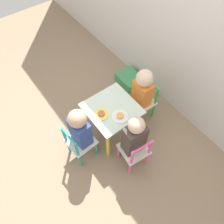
{
  "coord_description": "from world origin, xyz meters",
  "views": [
    {
      "loc": [
        1.01,
        -0.76,
        2.25
      ],
      "look_at": [
        0.0,
        0.0,
        0.4
      ],
      "focal_mm": 35.0,
      "sensor_mm": 36.0,
      "label": 1
    }
  ],
  "objects_px": {
    "child_right": "(133,137)",
    "plate_front": "(101,114)",
    "chair_teal": "(79,143)",
    "child_back": "(141,92)",
    "chair_green": "(143,101)",
    "chair_pink": "(135,151)",
    "kids_table": "(112,113)",
    "child_front": "(82,130)",
    "plate_right": "(120,116)",
    "storage_bin": "(130,79)"
  },
  "relations": [
    {
      "from": "kids_table",
      "to": "storage_bin",
      "type": "bearing_deg",
      "value": 125.51
    },
    {
      "from": "kids_table",
      "to": "chair_green",
      "type": "relative_size",
      "value": 0.96
    },
    {
      "from": "plate_right",
      "to": "chair_pink",
      "type": "bearing_deg",
      "value": -8.25
    },
    {
      "from": "child_front",
      "to": "plate_front",
      "type": "distance_m",
      "value": 0.25
    },
    {
      "from": "child_front",
      "to": "child_back",
      "type": "distance_m",
      "value": 0.76
    },
    {
      "from": "chair_green",
      "to": "storage_bin",
      "type": "distance_m",
      "value": 0.56
    },
    {
      "from": "plate_front",
      "to": "storage_bin",
      "type": "distance_m",
      "value": 1.0
    },
    {
      "from": "child_right",
      "to": "plate_front",
      "type": "xyz_separation_m",
      "value": [
        -0.38,
        -0.09,
        0.02
      ]
    },
    {
      "from": "chair_pink",
      "to": "child_right",
      "type": "height_order",
      "value": "child_right"
    },
    {
      "from": "chair_teal",
      "to": "child_front",
      "type": "distance_m",
      "value": 0.21
    },
    {
      "from": "kids_table",
      "to": "chair_pink",
      "type": "bearing_deg",
      "value": -5.79
    },
    {
      "from": "kids_table",
      "to": "plate_right",
      "type": "xyz_separation_m",
      "value": [
        0.13,
        0.0,
        0.09
      ]
    },
    {
      "from": "chair_pink",
      "to": "plate_front",
      "type": "height_order",
      "value": "chair_pink"
    },
    {
      "from": "chair_teal",
      "to": "plate_front",
      "type": "relative_size",
      "value": 3.41
    },
    {
      "from": "child_front",
      "to": "plate_right",
      "type": "relative_size",
      "value": 4.64
    },
    {
      "from": "kids_table",
      "to": "chair_green",
      "type": "distance_m",
      "value": 0.46
    },
    {
      "from": "child_back",
      "to": "plate_front",
      "type": "relative_size",
      "value": 4.99
    },
    {
      "from": "chair_green",
      "to": "plate_right",
      "type": "height_order",
      "value": "chair_green"
    },
    {
      "from": "chair_teal",
      "to": "kids_table",
      "type": "bearing_deg",
      "value": -90.0
    },
    {
      "from": "chair_pink",
      "to": "plate_right",
      "type": "bearing_deg",
      "value": -92.46
    },
    {
      "from": "chair_teal",
      "to": "plate_front",
      "type": "height_order",
      "value": "chair_teal"
    },
    {
      "from": "child_right",
      "to": "plate_front",
      "type": "relative_size",
      "value": 5.13
    },
    {
      "from": "chair_teal",
      "to": "chair_green",
      "type": "distance_m",
      "value": 0.87
    },
    {
      "from": "chair_pink",
      "to": "kids_table",
      "type": "bearing_deg",
      "value": -90.0
    },
    {
      "from": "chair_teal",
      "to": "storage_bin",
      "type": "xyz_separation_m",
      "value": [
        -0.49,
        1.09,
        -0.19
      ]
    },
    {
      "from": "child_front",
      "to": "plate_front",
      "type": "bearing_deg",
      "value": -88.26
    },
    {
      "from": "kids_table",
      "to": "child_front",
      "type": "height_order",
      "value": "child_front"
    },
    {
      "from": "child_right",
      "to": "plate_right",
      "type": "height_order",
      "value": "child_right"
    },
    {
      "from": "plate_front",
      "to": "storage_bin",
      "type": "xyz_separation_m",
      "value": [
        -0.46,
        0.78,
        -0.41
      ]
    },
    {
      "from": "chair_teal",
      "to": "chair_pink",
      "type": "relative_size",
      "value": 1.0
    },
    {
      "from": "child_front",
      "to": "plate_front",
      "type": "xyz_separation_m",
      "value": [
        -0.02,
        0.25,
        0.02
      ]
    },
    {
      "from": "child_back",
      "to": "storage_bin",
      "type": "relative_size",
      "value": 2.35
    },
    {
      "from": "chair_teal",
      "to": "child_back",
      "type": "distance_m",
      "value": 0.84
    },
    {
      "from": "child_back",
      "to": "storage_bin",
      "type": "xyz_separation_m",
      "value": [
        -0.48,
        0.27,
        -0.4
      ]
    },
    {
      "from": "kids_table",
      "to": "child_front",
      "type": "bearing_deg",
      "value": -86.7
    },
    {
      "from": "chair_teal",
      "to": "plate_right",
      "type": "distance_m",
      "value": 0.5
    },
    {
      "from": "chair_teal",
      "to": "plate_front",
      "type": "xyz_separation_m",
      "value": [
        -0.03,
        0.31,
        0.22
      ]
    },
    {
      "from": "kids_table",
      "to": "chair_pink",
      "type": "height_order",
      "value": "chair_pink"
    },
    {
      "from": "chair_pink",
      "to": "child_back",
      "type": "relative_size",
      "value": 0.68
    },
    {
      "from": "kids_table",
      "to": "plate_right",
      "type": "distance_m",
      "value": 0.16
    },
    {
      "from": "chair_teal",
      "to": "chair_green",
      "type": "height_order",
      "value": "same"
    },
    {
      "from": "chair_green",
      "to": "storage_bin",
      "type": "bearing_deg",
      "value": 158.46
    },
    {
      "from": "child_right",
      "to": "plate_right",
      "type": "bearing_deg",
      "value": -93.06
    },
    {
      "from": "child_right",
      "to": "storage_bin",
      "type": "distance_m",
      "value": 1.15
    },
    {
      "from": "chair_green",
      "to": "child_right",
      "type": "xyz_separation_m",
      "value": [
        0.36,
        -0.48,
        0.2
      ]
    },
    {
      "from": "chair_teal",
      "to": "storage_bin",
      "type": "distance_m",
      "value": 1.21
    },
    {
      "from": "chair_green",
      "to": "storage_bin",
      "type": "relative_size",
      "value": 1.6
    },
    {
      "from": "chair_pink",
      "to": "child_front",
      "type": "xyz_separation_m",
      "value": [
        -0.41,
        -0.33,
        0.21
      ]
    },
    {
      "from": "child_front",
      "to": "storage_bin",
      "type": "distance_m",
      "value": 1.2
    },
    {
      "from": "chair_teal",
      "to": "chair_green",
      "type": "bearing_deg",
      "value": -92.79
    }
  ]
}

